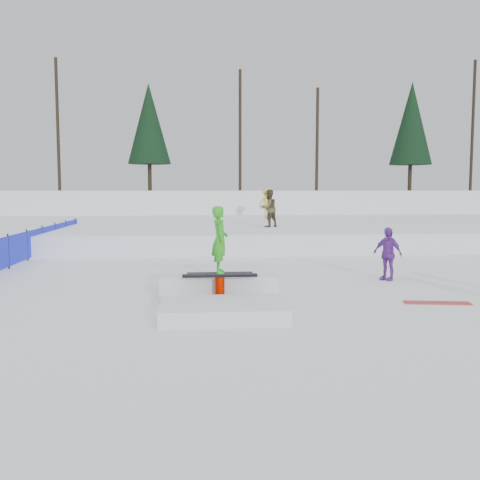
{
  "coord_description": "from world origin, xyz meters",
  "views": [
    {
      "loc": [
        -0.76,
        -12.35,
        2.45
      ],
      "look_at": [
        0.5,
        2.0,
        1.1
      ],
      "focal_mm": 40.0,
      "sensor_mm": 36.0,
      "label": 1
    }
  ],
  "objects": [
    {
      "name": "jib_rail_feature",
      "position": [
        -0.2,
        -0.51,
        0.3
      ],
      "size": [
        2.6,
        4.4,
        2.11
      ],
      "color": "white",
      "rests_on": "ground"
    },
    {
      "name": "snow_midrise",
      "position": [
        0.0,
        16.0,
        0.4
      ],
      "size": [
        50.0,
        18.0,
        0.8
      ],
      "primitive_type": "cube",
      "color": "white",
      "rests_on": "ground"
    },
    {
      "name": "safety_fence",
      "position": [
        -6.5,
        6.6,
        0.55
      ],
      "size": [
        0.05,
        16.0,
        1.1
      ],
      "color": "#2029E5",
      "rests_on": "ground"
    },
    {
      "name": "walker_olive",
      "position": [
        2.61,
        11.34,
        1.64
      ],
      "size": [
        1.02,
        0.95,
        1.68
      ],
      "primitive_type": "imported",
      "rotation": [
        0.0,
        0.0,
        3.66
      ],
      "color": "#463E25",
      "rests_on": "snow_midrise"
    },
    {
      "name": "snow_berm",
      "position": [
        0.0,
        30.0,
        1.2
      ],
      "size": [
        60.0,
        14.0,
        2.4
      ],
      "primitive_type": "cube",
      "color": "white",
      "rests_on": "ground"
    },
    {
      "name": "ground",
      "position": [
        0.0,
        0.0,
        0.0
      ],
      "size": [
        120.0,
        120.0,
        0.0
      ],
      "primitive_type": "plane",
      "color": "white"
    },
    {
      "name": "loose_board_red",
      "position": [
        4.5,
        -1.38,
        0.01
      ],
      "size": [
        1.43,
        0.5,
        0.03
      ],
      "primitive_type": "cube",
      "rotation": [
        0.0,
        0.0,
        -0.16
      ],
      "color": "#A4302B",
      "rests_on": "ground"
    },
    {
      "name": "treeline",
      "position": [
        6.18,
        28.28,
        7.45
      ],
      "size": [
        40.24,
        4.22,
        10.5
      ],
      "color": "black",
      "rests_on": "snow_berm"
    },
    {
      "name": "walker_ygreen",
      "position": [
        3.57,
        18.8,
        1.68
      ],
      "size": [
        1.3,
        1.2,
        1.75
      ],
      "primitive_type": "imported",
      "rotation": [
        0.0,
        0.0,
        2.49
      ],
      "color": "gold",
      "rests_on": "snow_midrise"
    },
    {
      "name": "spectator_purple",
      "position": [
        4.5,
        1.66,
        0.72
      ],
      "size": [
        0.8,
        0.89,
        1.45
      ],
      "primitive_type": "imported",
      "rotation": [
        0.0,
        0.0,
        -0.92
      ],
      "color": "purple",
      "rests_on": "ground"
    }
  ]
}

